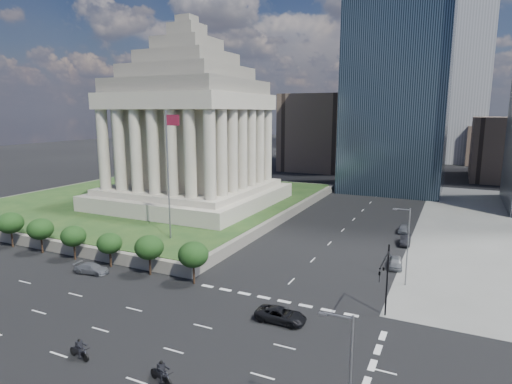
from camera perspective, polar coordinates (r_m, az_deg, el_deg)
The scene contains 19 objects.
ground at distance 132.28m, azimuth 17.08°, elevation 0.76°, with size 500.00×500.00×0.00m, color black.
plaza_terrace at distance 103.48m, azimuth -12.97°, elevation -1.19°, with size 66.00×70.00×1.80m, color #686359.
plaza_lawn at distance 103.29m, azimuth -13.00°, elevation -0.67°, with size 64.00×68.00×0.10m, color #1D3D19.
war_memorial at distance 93.24m, azimuth -8.87°, elevation 10.38°, with size 34.00×34.00×39.00m, color #A5A08A, non-canonical shape.
flagpole at distance 67.17m, azimuth -11.55°, elevation 3.15°, with size 2.52×0.24×20.00m.
tree_row at distance 71.46m, azimuth -25.01°, elevation -5.49°, with size 53.00×4.00×6.00m, color black, non-canonical shape.
midrise_glass at distance 125.56m, azimuth 18.43°, elevation 13.94°, with size 26.00×26.00×60.00m, color black.
building_filler_ne at distance 160.23m, azimuth 30.34°, elevation 5.03°, with size 20.00×30.00×20.00m, color brown.
building_filler_nw at distance 166.55m, azimuth 8.58°, elevation 7.90°, with size 24.00×30.00×28.00m, color brown.
traffic_signal_ne at distance 46.29m, azimuth 16.83°, elevation -10.55°, with size 0.30×5.74×8.00m.
street_lamp_south at distance 28.61m, azimuth 12.07°, elevation -23.54°, with size 2.13×0.22×10.00m.
street_lamp_north at distance 56.73m, azimuth 19.44°, elevation -6.33°, with size 2.13×0.22×10.00m.
pickup_truck at distance 46.51m, azimuth 3.35°, elevation -16.05°, with size 2.49×5.39×1.50m, color black.
suv_grey at distance 63.04m, azimuth -21.07°, elevation -9.49°, with size 1.96×4.83×1.40m, color slate.
parked_sedan_near at distance 64.05m, azimuth 18.11°, elevation -8.92°, with size 4.45×1.79×1.52m, color gray.
parked_sedan_mid at distance 75.27m, azimuth 19.29°, elevation -6.08°, with size 4.57×1.59×1.50m, color black.
parked_sedan_far at distance 82.37m, azimuth 19.06°, elevation -4.66°, with size 4.24×1.71×1.45m, color slate.
motorcycle_lead at distance 38.14m, azimuth -12.58°, elevation -22.32°, with size 2.77×0.76×2.07m, color black, non-canonical shape.
motorcycle_trail at distance 43.32m, azimuth -22.54°, elevation -18.70°, with size 2.62×0.72×1.95m, color black, non-canonical shape.
Camera 1 is at (18.27, -29.22, 21.63)m, focal length 30.00 mm.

